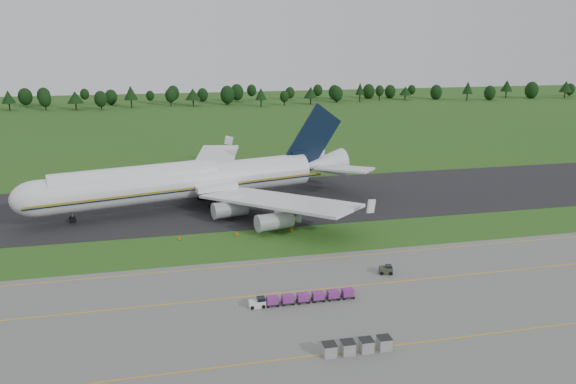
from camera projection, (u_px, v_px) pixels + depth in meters
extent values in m
plane|color=#275218|center=(272.00, 242.00, 107.46)|extent=(600.00, 600.00, 0.00)
cube|color=slate|center=(320.00, 330.00, 75.49)|extent=(300.00, 52.00, 0.06)
cube|color=black|center=(249.00, 202.00, 133.77)|extent=(300.00, 40.00, 0.08)
cube|color=#DFA50D|center=(299.00, 291.00, 86.76)|extent=(300.00, 0.25, 0.01)
cube|color=#DFA50D|center=(333.00, 353.00, 69.84)|extent=(300.00, 0.20, 0.01)
cube|color=#DFA50D|center=(283.00, 262.00, 98.04)|extent=(120.00, 0.20, 0.01)
cylinder|color=black|center=(10.00, 107.00, 296.13)|extent=(0.70, 0.70, 3.87)
cone|color=#163412|center=(8.00, 97.00, 294.69)|extent=(7.02, 7.02, 6.89)
cylinder|color=black|center=(46.00, 107.00, 297.60)|extent=(0.70, 0.70, 3.80)
sphere|color=#163412|center=(45.00, 99.00, 296.55)|extent=(6.39, 6.39, 6.39)
cylinder|color=black|center=(76.00, 107.00, 299.06)|extent=(0.70, 0.70, 3.58)
cone|color=#163412|center=(75.00, 97.00, 297.73)|extent=(8.34, 8.34, 6.36)
cylinder|color=black|center=(101.00, 106.00, 299.31)|extent=(0.70, 0.70, 3.79)
sphere|color=#163412|center=(101.00, 99.00, 298.26)|extent=(6.68, 6.68, 6.68)
cylinder|color=black|center=(132.00, 104.00, 308.18)|extent=(0.70, 0.70, 4.31)
cone|color=#163412|center=(131.00, 93.00, 306.57)|extent=(7.57, 7.57, 7.67)
cylinder|color=black|center=(171.00, 103.00, 315.37)|extent=(0.70, 0.70, 3.91)
sphere|color=#163412|center=(171.00, 95.00, 314.29)|extent=(6.13, 6.13, 6.13)
cylinder|color=black|center=(193.00, 103.00, 315.67)|extent=(0.70, 0.70, 3.54)
cone|color=#163412|center=(193.00, 94.00, 314.35)|extent=(8.59, 8.59, 6.30)
cylinder|color=black|center=(228.00, 102.00, 320.57)|extent=(0.70, 0.70, 3.78)
sphere|color=#163412|center=(227.00, 95.00, 319.53)|extent=(8.03, 8.03, 8.03)
cylinder|color=black|center=(261.00, 103.00, 313.65)|extent=(0.70, 0.70, 3.72)
cone|color=#163412|center=(261.00, 94.00, 312.26)|extent=(6.53, 6.53, 6.61)
cylinder|color=black|center=(284.00, 102.00, 319.10)|extent=(0.70, 0.70, 3.23)
sphere|color=#163412|center=(284.00, 97.00, 318.21)|extent=(5.07, 5.07, 5.07)
cylinder|color=black|center=(311.00, 101.00, 323.60)|extent=(0.70, 0.70, 3.61)
cone|color=#163412|center=(311.00, 92.00, 322.25)|extent=(7.90, 7.90, 6.42)
cylinder|color=black|center=(337.00, 100.00, 333.12)|extent=(0.70, 0.70, 3.31)
sphere|color=#163412|center=(337.00, 94.00, 332.20)|extent=(7.08, 7.08, 7.08)
cylinder|color=black|center=(360.00, 98.00, 336.54)|extent=(0.70, 0.70, 4.07)
cone|color=#163412|center=(360.00, 89.00, 335.02)|extent=(5.38, 5.38, 7.23)
cylinder|color=black|center=(379.00, 97.00, 343.08)|extent=(0.70, 0.70, 3.84)
sphere|color=#163412|center=(380.00, 91.00, 342.02)|extent=(5.18, 5.18, 5.18)
cylinder|color=black|center=(405.00, 97.00, 345.74)|extent=(0.70, 0.70, 2.96)
cone|color=#163412|center=(405.00, 91.00, 344.63)|extent=(7.44, 7.44, 5.27)
cylinder|color=black|center=(436.00, 97.00, 348.78)|extent=(0.70, 0.70, 2.88)
sphere|color=#163412|center=(436.00, 92.00, 347.98)|extent=(7.18, 7.18, 7.18)
cylinder|color=black|center=(467.00, 97.00, 341.24)|extent=(0.70, 0.70, 4.22)
cone|color=#163412|center=(468.00, 87.00, 339.66)|extent=(6.24, 6.24, 7.51)
cylinder|color=black|center=(489.00, 98.00, 344.68)|extent=(0.70, 0.70, 2.89)
sphere|color=#163412|center=(490.00, 93.00, 343.88)|extent=(6.89, 6.89, 6.89)
cylinder|color=black|center=(506.00, 94.00, 358.08)|extent=(0.70, 0.70, 4.02)
cone|color=#163412|center=(507.00, 86.00, 356.58)|extent=(7.47, 7.47, 7.14)
cylinder|color=black|center=(531.00, 96.00, 355.01)|extent=(0.70, 0.70, 3.31)
sphere|color=#163412|center=(532.00, 90.00, 354.10)|extent=(8.23, 8.23, 8.23)
cylinder|color=black|center=(565.00, 95.00, 354.96)|extent=(0.70, 0.70, 3.93)
cone|color=#163412|center=(566.00, 86.00, 353.49)|extent=(7.82, 7.82, 6.98)
cylinder|color=black|center=(569.00, 94.00, 366.78)|extent=(0.70, 0.70, 2.96)
sphere|color=#163412|center=(570.00, 89.00, 365.96)|extent=(5.91, 5.91, 5.91)
cylinder|color=white|center=(183.00, 182.00, 127.49)|extent=(61.24, 21.77, 7.59)
cylinder|color=white|center=(136.00, 179.00, 122.52)|extent=(36.25, 14.19, 5.92)
sphere|color=white|center=(37.00, 199.00, 114.48)|extent=(7.59, 7.59, 7.59)
cone|color=white|center=(323.00, 164.00, 142.82)|extent=(12.97, 9.74, 7.21)
cube|color=gold|center=(188.00, 189.00, 124.36)|extent=(65.62, 15.94, 0.37)
cube|color=white|center=(277.00, 201.00, 116.37)|extent=(30.99, 34.35, 0.58)
cube|color=white|center=(214.00, 163.00, 151.19)|extent=(18.00, 37.29, 0.58)
cylinder|color=gray|center=(230.00, 209.00, 119.63)|extent=(7.97, 5.02, 3.38)
cylinder|color=gray|center=(275.00, 221.00, 111.77)|extent=(7.97, 5.02, 3.38)
cylinder|color=gray|center=(193.00, 181.00, 142.60)|extent=(7.97, 5.02, 3.38)
cylinder|color=gray|center=(199.00, 170.00, 154.79)|extent=(7.97, 5.02, 3.38)
cube|color=black|center=(314.00, 137.00, 139.80)|extent=(15.09, 4.18, 16.94)
cube|color=white|center=(344.00, 169.00, 136.57)|extent=(13.86, 13.74, 0.47)
cube|color=white|center=(313.00, 157.00, 150.25)|extent=(9.83, 14.84, 0.47)
cylinder|color=slate|center=(72.00, 217.00, 118.50)|extent=(0.38, 0.38, 2.32)
cylinder|color=black|center=(73.00, 220.00, 118.63)|extent=(1.56, 1.25, 1.37)
cylinder|color=slate|center=(217.00, 205.00, 127.41)|extent=(0.38, 0.38, 2.32)
cylinder|color=black|center=(217.00, 207.00, 127.54)|extent=(1.56, 1.25, 1.37)
cylinder|color=slate|center=(204.00, 195.00, 135.61)|extent=(0.38, 0.38, 2.32)
cylinder|color=black|center=(204.00, 196.00, 135.74)|extent=(1.56, 1.25, 1.37)
cube|color=silver|center=(257.00, 304.00, 81.61)|extent=(2.41, 1.30, 1.02)
cylinder|color=black|center=(252.00, 308.00, 80.88)|extent=(0.56, 0.20, 0.56)
cube|color=black|center=(272.00, 303.00, 82.13)|extent=(1.86, 1.39, 0.11)
cube|color=#722674|center=(272.00, 300.00, 81.98)|extent=(1.67, 1.30, 1.02)
cylinder|color=black|center=(268.00, 307.00, 81.40)|extent=(0.32, 0.14, 0.32)
cube|color=black|center=(288.00, 302.00, 82.61)|extent=(1.86, 1.39, 0.11)
cube|color=#722674|center=(288.00, 298.00, 82.46)|extent=(1.67, 1.30, 1.02)
cylinder|color=black|center=(284.00, 305.00, 81.89)|extent=(0.32, 0.14, 0.32)
cube|color=black|center=(303.00, 300.00, 83.10)|extent=(1.86, 1.39, 0.11)
cube|color=#722674|center=(303.00, 297.00, 82.95)|extent=(1.67, 1.30, 1.02)
cylinder|color=black|center=(299.00, 304.00, 82.38)|extent=(0.32, 0.14, 0.32)
cube|color=black|center=(318.00, 299.00, 83.59)|extent=(1.86, 1.39, 0.11)
cube|color=#722674|center=(318.00, 295.00, 83.44)|extent=(1.67, 1.30, 1.02)
cylinder|color=black|center=(314.00, 302.00, 82.87)|extent=(0.32, 0.14, 0.32)
cube|color=black|center=(333.00, 297.00, 84.08)|extent=(1.86, 1.39, 0.11)
cube|color=#722674|center=(333.00, 294.00, 83.93)|extent=(1.67, 1.30, 1.02)
cylinder|color=black|center=(329.00, 301.00, 83.35)|extent=(0.32, 0.14, 0.32)
cube|color=black|center=(348.00, 296.00, 84.56)|extent=(1.86, 1.39, 0.11)
cube|color=#722674|center=(348.00, 292.00, 84.41)|extent=(1.67, 1.30, 1.02)
cylinder|color=black|center=(344.00, 299.00, 83.84)|extent=(0.32, 0.14, 0.32)
cylinder|color=black|center=(257.00, 305.00, 81.67)|extent=(0.56, 0.20, 0.56)
cube|color=#2C3525|center=(386.00, 270.00, 93.06)|extent=(2.37, 1.74, 1.17)
cylinder|color=black|center=(383.00, 274.00, 92.38)|extent=(0.60, 0.21, 0.60)
cylinder|color=black|center=(388.00, 270.00, 93.90)|extent=(0.60, 0.21, 0.60)
cube|color=gray|center=(329.00, 350.00, 69.09)|extent=(1.58, 1.58, 1.58)
cube|color=black|center=(329.00, 344.00, 68.86)|extent=(1.67, 1.67, 0.08)
cube|color=gray|center=(348.00, 348.00, 69.59)|extent=(1.58, 1.58, 1.58)
cube|color=black|center=(348.00, 342.00, 69.37)|extent=(1.67, 1.67, 0.08)
cube|color=gray|center=(366.00, 345.00, 70.10)|extent=(1.58, 1.58, 1.58)
cube|color=black|center=(366.00, 340.00, 69.87)|extent=(1.67, 1.67, 0.08)
cube|color=gray|center=(384.00, 343.00, 70.60)|extent=(1.58, 1.58, 1.58)
cube|color=black|center=(384.00, 337.00, 70.38)|extent=(1.67, 1.67, 0.08)
cube|color=#EA5807|center=(180.00, 239.00, 108.56)|extent=(0.50, 0.12, 0.60)
cube|color=black|center=(180.00, 240.00, 108.64)|extent=(0.30, 0.30, 0.04)
cube|color=#EA5807|center=(237.00, 234.00, 110.91)|extent=(0.50, 0.12, 0.60)
cube|color=black|center=(237.00, 236.00, 110.98)|extent=(0.30, 0.30, 0.04)
cube|color=#EA5807|center=(292.00, 230.00, 113.25)|extent=(0.50, 0.12, 0.60)
cube|color=black|center=(292.00, 232.00, 113.33)|extent=(0.30, 0.30, 0.04)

